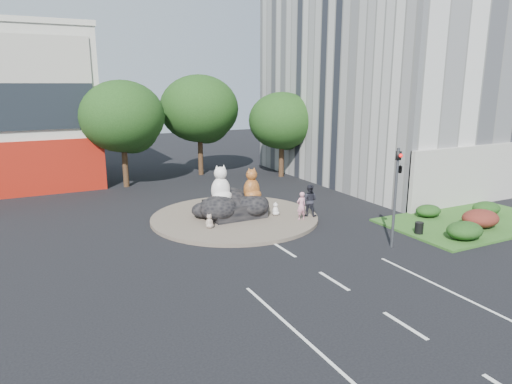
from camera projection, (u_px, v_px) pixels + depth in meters
ground at (334, 281)px, 18.87m from camera, size 120.00×120.00×0.00m
roundabout_island at (235, 217)px, 27.52m from camera, size 10.00×10.00×0.20m
rock_plinth at (235, 209)px, 27.39m from camera, size 3.20×2.60×0.90m
grass_verge at (470, 222)px, 26.73m from camera, size 10.00×6.00×0.12m
tree_left at (123, 120)px, 35.07m from camera, size 6.46×6.46×8.27m
tree_mid at (200, 112)px, 39.81m from camera, size 6.84×6.84×8.76m
tree_right at (282, 123)px, 39.19m from camera, size 5.70×5.70×7.30m
hedge_near_green at (465, 230)px, 23.56m from camera, size 2.00×1.60×0.90m
hedge_red at (480, 218)px, 25.52m from camera, size 2.20×1.76×0.99m
hedge_mid_green at (486, 208)px, 27.94m from camera, size 1.80×1.44×0.81m
hedge_back_green at (428, 211)px, 27.54m from camera, size 1.60×1.28×0.72m
traffic_light at (398, 176)px, 22.00m from camera, size 0.44×1.24×5.00m
street_lamp at (421, 136)px, 30.39m from camera, size 2.34×0.22×8.06m
cat_white at (221, 184)px, 26.88m from camera, size 1.39×1.22×2.24m
cat_tabby at (252, 184)px, 27.42m from camera, size 1.39×1.27×1.98m
kitten_calico at (209, 221)px, 25.12m from camera, size 0.59×0.54×0.81m
kitten_white at (275, 209)px, 27.53m from camera, size 0.65×0.64×0.82m
pedestrian_pink at (301, 206)px, 26.54m from camera, size 0.61×0.41×1.67m
pedestrian_dark at (309, 200)px, 27.27m from camera, size 1.18×1.18×1.93m
litter_bin at (419, 228)px, 24.43m from camera, size 0.54×0.54×0.62m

